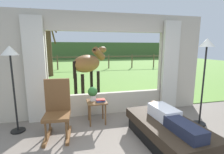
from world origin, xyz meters
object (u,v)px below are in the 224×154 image
rocking_chair (57,109)px  floor_lamp_right (206,56)px  reclining_person (170,117)px  recliner_sofa (167,132)px  potted_plant (93,93)px  horse (89,64)px  book_stack (101,100)px  pasture_tree (49,46)px  floor_lamp_left (11,63)px  side_table (97,105)px

rocking_chair → floor_lamp_right: size_ratio=0.59×
reclining_person → floor_lamp_right: 1.63m
recliner_sofa → floor_lamp_right: bearing=19.6°
potted_plant → horse: 2.19m
book_stack → floor_lamp_right: floor_lamp_right is taller
rocking_chair → floor_lamp_right: bearing=-1.0°
book_stack → pasture_tree: size_ratio=0.05×
recliner_sofa → reclining_person: (0.00, -0.05, 0.30)m
reclining_person → book_stack: size_ratio=6.97×
book_stack → floor_lamp_right: size_ratio=0.11×
recliner_sofa → floor_lamp_left: 3.21m
reclining_person → rocking_chair: 2.10m
recliner_sofa → book_stack: size_ratio=8.56×
book_stack → floor_lamp_right: (2.17, -0.57, 1.00)m
reclining_person → horse: horse is taller
recliner_sofa → book_stack: 1.52m
pasture_tree → potted_plant: bearing=-75.7°
book_stack → horse: 2.34m
rocking_chair → floor_lamp_right: floor_lamp_right is taller
potted_plant → floor_lamp_left: bearing=-176.5°
rocking_chair → horse: size_ratio=0.65×
potted_plant → horse: horse is taller
side_table → floor_lamp_left: (-1.66, -0.04, 0.99)m
floor_lamp_left → pasture_tree: bearing=91.2°
book_stack → horse: bearing=91.1°
rocking_chair → recliner_sofa: bearing=-17.7°
rocking_chair → floor_lamp_left: size_ratio=0.64×
horse → rocking_chair: bearing=-63.0°
horse → recliner_sofa: bearing=-26.5°
floor_lamp_right → recliner_sofa: bearing=-156.0°
horse → floor_lamp_right: bearing=-6.3°
floor_lamp_left → pasture_tree: pasture_tree is taller
floor_lamp_left → potted_plant: bearing=3.5°
floor_lamp_left → reclining_person: bearing=-22.4°
reclining_person → horse: size_ratio=0.83×
reclining_person → pasture_tree: 8.60m
book_stack → floor_lamp_left: 1.95m
reclining_person → pasture_tree: bearing=105.7°
rocking_chair → floor_lamp_left: 1.25m
rocking_chair → side_table: rocking_chair is taller
recliner_sofa → rocking_chair: 2.11m
recliner_sofa → floor_lamp_right: (1.14, 0.51, 1.33)m
side_table → floor_lamp_right: (2.25, -0.62, 1.12)m
recliner_sofa → rocking_chair: bearing=154.0°
recliner_sofa → floor_lamp_right: floor_lamp_right is taller
reclining_person → potted_plant: 1.73m
floor_lamp_left → recliner_sofa: bearing=-21.5°
reclining_person → pasture_tree: size_ratio=0.38×
book_stack → rocking_chair: bearing=-161.3°
recliner_sofa → pasture_tree: (-2.92, 7.94, 1.55)m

